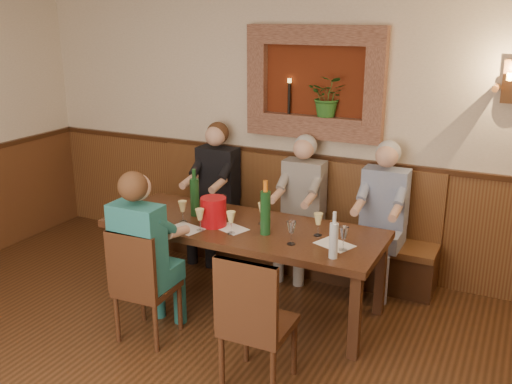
# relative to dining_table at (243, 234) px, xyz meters

# --- Properties ---
(room_shell) EXTENTS (6.04, 6.04, 2.82)m
(room_shell) POSITION_rel_dining_table_xyz_m (0.00, -1.85, 1.21)
(room_shell) COLOR beige
(room_shell) RESTS_ON ground
(wainscoting) EXTENTS (6.02, 6.02, 1.15)m
(wainscoting) POSITION_rel_dining_table_xyz_m (0.00, -1.85, -0.09)
(wainscoting) COLOR #562E18
(wainscoting) RESTS_ON ground
(wall_niche) EXTENTS (1.36, 0.30, 1.06)m
(wall_niche) POSITION_rel_dining_table_xyz_m (0.24, 1.09, 1.13)
(wall_niche) COLOR #581F0C
(wall_niche) RESTS_ON ground
(wall_sconce) EXTENTS (0.25, 0.20, 0.35)m
(wall_sconce) POSITION_rel_dining_table_xyz_m (1.90, 1.08, 1.27)
(wall_sconce) COLOR #562E18
(wall_sconce) RESTS_ON ground
(dining_table) EXTENTS (2.40, 0.90, 0.75)m
(dining_table) POSITION_rel_dining_table_xyz_m (0.00, 0.00, 0.00)
(dining_table) COLOR #391C11
(dining_table) RESTS_ON ground
(bench) EXTENTS (3.00, 0.45, 1.11)m
(bench) POSITION_rel_dining_table_xyz_m (0.00, 0.94, -0.35)
(bench) COLOR #381E0F
(bench) RESTS_ON ground
(chair_near_left) EXTENTS (0.43, 0.43, 0.94)m
(chair_near_left) POSITION_rel_dining_table_xyz_m (-0.44, -0.81, -0.40)
(chair_near_left) COLOR #391C11
(chair_near_left) RESTS_ON ground
(chair_near_right) EXTENTS (0.45, 0.45, 1.00)m
(chair_near_right) POSITION_rel_dining_table_xyz_m (0.61, -0.97, -0.38)
(chair_near_right) COLOR #391C11
(chair_near_right) RESTS_ON ground
(person_bench_left) EXTENTS (0.42, 0.51, 1.42)m
(person_bench_left) POSITION_rel_dining_table_xyz_m (-0.77, 0.84, -0.09)
(person_bench_left) COLOR black
(person_bench_left) RESTS_ON ground
(person_bench_mid) EXTENTS (0.40, 0.49, 1.38)m
(person_bench_mid) POSITION_rel_dining_table_xyz_m (0.19, 0.84, -0.11)
(person_bench_mid) COLOR #605B58
(person_bench_mid) RESTS_ON ground
(person_bench_right) EXTENTS (0.41, 0.50, 1.40)m
(person_bench_right) POSITION_rel_dining_table_xyz_m (0.99, 0.84, -0.10)
(person_bench_right) COLOR navy
(person_bench_right) RESTS_ON ground
(person_chair_front) EXTENTS (0.41, 0.50, 1.39)m
(person_chair_front) POSITION_rel_dining_table_xyz_m (-0.44, -0.78, -0.10)
(person_chair_front) COLOR #1B4E5E
(person_chair_front) RESTS_ON ground
(spittoon_bucket) EXTENTS (0.22, 0.22, 0.25)m
(spittoon_bucket) POSITION_rel_dining_table_xyz_m (-0.22, -0.11, 0.20)
(spittoon_bucket) COLOR #B30B11
(spittoon_bucket) RESTS_ON dining_table
(wine_bottle_green_a) EXTENTS (0.09, 0.09, 0.46)m
(wine_bottle_green_a) POSITION_rel_dining_table_xyz_m (0.25, -0.09, 0.27)
(wine_bottle_green_a) COLOR #19471E
(wine_bottle_green_a) RESTS_ON dining_table
(wine_bottle_green_b) EXTENTS (0.09, 0.09, 0.43)m
(wine_bottle_green_b) POSITION_rel_dining_table_xyz_m (-0.50, 0.04, 0.25)
(wine_bottle_green_b) COLOR #19471E
(wine_bottle_green_b) RESTS_ON dining_table
(water_bottle) EXTENTS (0.09, 0.09, 0.36)m
(water_bottle) POSITION_rel_dining_table_xyz_m (0.91, -0.30, 0.22)
(water_bottle) COLOR silver
(water_bottle) RESTS_ON dining_table
(tasting_sheet_a) EXTENTS (0.31, 0.27, 0.00)m
(tasting_sheet_a) POSITION_rel_dining_table_xyz_m (-0.99, -0.17, 0.08)
(tasting_sheet_a) COLOR white
(tasting_sheet_a) RESTS_ON dining_table
(tasting_sheet_b) EXTENTS (0.31, 0.26, 0.00)m
(tasting_sheet_b) POSITION_rel_dining_table_xyz_m (-0.05, -0.11, 0.08)
(tasting_sheet_b) COLOR white
(tasting_sheet_b) RESTS_ON dining_table
(tasting_sheet_c) EXTENTS (0.34, 0.29, 0.00)m
(tasting_sheet_c) POSITION_rel_dining_table_xyz_m (0.84, -0.06, 0.08)
(tasting_sheet_c) COLOR white
(tasting_sheet_c) RESTS_ON dining_table
(tasting_sheet_d) EXTENTS (0.32, 0.27, 0.00)m
(tasting_sheet_d) POSITION_rel_dining_table_xyz_m (-0.40, -0.28, 0.08)
(tasting_sheet_d) COLOR white
(tasting_sheet_d) RESTS_ON dining_table
(wine_glass_0) EXTENTS (0.08, 0.08, 0.19)m
(wine_glass_0) POSITION_rel_dining_table_xyz_m (-0.51, -0.15, 0.17)
(wine_glass_0) COLOR #F5E592
(wine_glass_0) RESTS_ON dining_table
(wine_glass_1) EXTENTS (0.08, 0.08, 0.19)m
(wine_glass_1) POSITION_rel_dining_table_xyz_m (-0.00, -0.21, 0.17)
(wine_glass_1) COLOR #F5E592
(wine_glass_1) RESTS_ON dining_table
(wine_glass_2) EXTENTS (0.08, 0.08, 0.19)m
(wine_glass_2) POSITION_rel_dining_table_xyz_m (0.53, -0.20, 0.17)
(wine_glass_2) COLOR white
(wine_glass_2) RESTS_ON dining_table
(wine_glass_3) EXTENTS (0.08, 0.08, 0.19)m
(wine_glass_3) POSITION_rel_dining_table_xyz_m (-0.28, 0.14, 0.17)
(wine_glass_3) COLOR white
(wine_glass_3) RESTS_ON dining_table
(wine_glass_4) EXTENTS (0.08, 0.08, 0.19)m
(wine_glass_4) POSITION_rel_dining_table_xyz_m (0.13, 0.11, 0.17)
(wine_glass_4) COLOR #F5E592
(wine_glass_4) RESTS_ON dining_table
(wine_glass_5) EXTENTS (0.08, 0.08, 0.19)m
(wine_glass_5) POSITION_rel_dining_table_xyz_m (-0.26, -0.26, 0.17)
(wine_glass_5) COLOR #F5E592
(wine_glass_5) RESTS_ON dining_table
(wine_glass_6) EXTENTS (0.08, 0.08, 0.19)m
(wine_glass_6) POSITION_rel_dining_table_xyz_m (-1.01, -0.21, 0.17)
(wine_glass_6) COLOR #F5E592
(wine_glass_6) RESTS_ON dining_table
(wine_glass_7) EXTENTS (0.08, 0.08, 0.19)m
(wine_glass_7) POSITION_rel_dining_table_xyz_m (0.65, 0.07, 0.17)
(wine_glass_7) COLOR #F5E592
(wine_glass_7) RESTS_ON dining_table
(wine_glass_8) EXTENTS (0.08, 0.08, 0.19)m
(wine_glass_8) POSITION_rel_dining_table_xyz_m (0.93, -0.14, 0.17)
(wine_glass_8) COLOR white
(wine_glass_8) RESTS_ON dining_table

